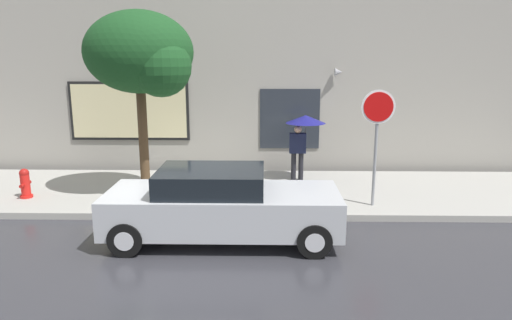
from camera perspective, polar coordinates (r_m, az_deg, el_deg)
The scene contains 8 objects.
ground_plane at distance 9.47m, azimuth -8.74°, elevation -9.47°, with size 60.00×60.00×0.00m, color #333338.
sidewalk at distance 12.25m, azimuth -6.40°, elevation -3.88°, with size 20.00×4.00×0.15m, color #A3A099.
building_facade at distance 14.23m, azimuth -5.50°, elevation 12.34°, with size 20.00×0.67×7.00m.
parked_car at distance 9.06m, azimuth -4.33°, elevation -5.58°, with size 4.50×1.82×1.44m.
fire_hydrant at distance 12.65m, azimuth -26.58°, elevation -2.61°, with size 0.30×0.44×0.73m.
pedestrian_with_umbrella at distance 12.76m, azimuth 5.87°, elevation 4.04°, with size 1.09×1.09×1.83m.
street_tree at distance 11.32m, azimuth -13.75°, elevation 12.38°, with size 2.57×2.18×4.46m.
stop_sign at distance 10.74m, azimuth 14.73°, elevation 4.21°, with size 0.76×0.10×2.68m.
Camera 1 is at (1.59, -8.64, 3.54)m, focal length 32.42 mm.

